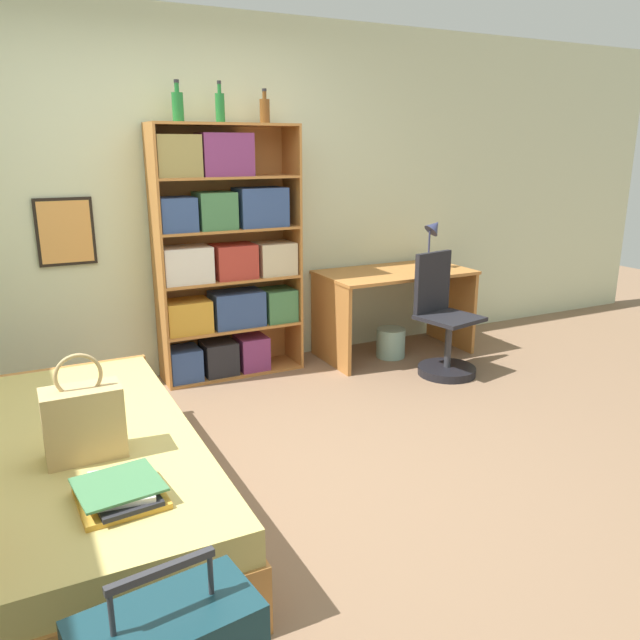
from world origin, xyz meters
TOP-DOWN VIEW (x-y plane):
  - ground_plane at (0.00, 0.00)m, footprint 14.00×14.00m
  - wall_back at (-0.00, 1.79)m, footprint 10.00×0.09m
  - bed at (-0.73, 0.02)m, footprint 0.95×2.08m
  - handbag at (-0.75, -0.20)m, footprint 0.31×0.17m
  - book_stack_on_bed at (-0.68, -0.61)m, footprint 0.32×0.33m
  - bookcase at (0.45, 1.57)m, footprint 1.05×0.33m
  - bottle_green at (0.19, 1.60)m, footprint 0.08×0.08m
  - bottle_brown at (0.48, 1.59)m, footprint 0.06×0.06m
  - bottle_clear at (0.81, 1.59)m, footprint 0.07×0.07m
  - desk at (1.84, 1.41)m, footprint 1.22×0.67m
  - desk_lamp at (2.18, 1.37)m, footprint 0.20×0.15m
  - desk_chair at (1.92, 0.85)m, footprint 0.47×0.47m
  - waste_bin at (1.77, 1.34)m, footprint 0.24×0.24m

SIDE VIEW (x-z plane):
  - ground_plane at x=0.00m, z-range 0.00..0.00m
  - waste_bin at x=1.77m, z-range 0.00..0.24m
  - bed at x=-0.73m, z-range 0.00..0.42m
  - desk_chair at x=1.92m, z-range -0.16..0.76m
  - book_stack_on_bed at x=-0.68m, z-range 0.42..0.49m
  - desk at x=1.84m, z-range 0.14..0.85m
  - handbag at x=-0.75m, z-range 0.35..0.81m
  - bookcase at x=0.45m, z-range -0.03..1.80m
  - desk_lamp at x=2.18m, z-range 0.77..1.19m
  - wall_back at x=0.00m, z-range 0.00..2.60m
  - bottle_clear at x=0.81m, z-range 1.80..2.04m
  - bottle_green at x=0.19m, z-range 1.80..2.07m
  - bottle_brown at x=0.48m, z-range 1.80..2.07m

